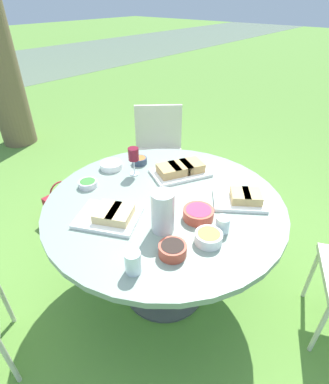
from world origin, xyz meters
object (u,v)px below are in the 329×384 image
chair_near_left (159,147)px  water_pitcher (163,212)px  wine_glass (134,155)px  handbag (63,204)px  dining_table (164,216)px

chair_near_left → water_pitcher: size_ratio=4.11×
water_pitcher → wine_glass: (0.30, 0.49, 0.03)m
chair_near_left → handbag: size_ratio=2.42×
chair_near_left → dining_table: bearing=-137.6°
wine_glass → water_pitcher: bearing=-121.2°
wine_glass → handbag: 1.19m
dining_table → wine_glass: size_ratio=7.34×
dining_table → chair_near_left: (0.89, 0.81, -0.12)m
chair_near_left → wine_glass: 0.98m
handbag → water_pitcher: bearing=-99.3°
dining_table → wine_glass: (0.11, 0.34, 0.25)m
water_pitcher → wine_glass: water_pitcher is taller
water_pitcher → dining_table: bearing=37.9°
wine_glass → dining_table: bearing=-107.1°
chair_near_left → water_pitcher: 1.48m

